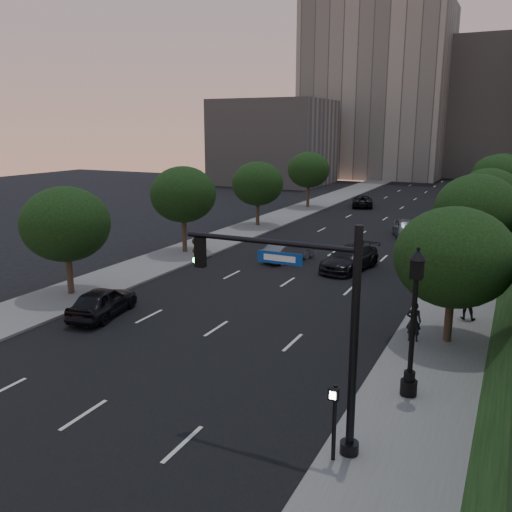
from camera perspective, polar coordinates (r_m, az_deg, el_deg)
The scene contains 27 objects.
ground at distance 22.75m, azimuth -10.64°, elevation -11.64°, with size 160.00×160.00×0.00m, color black.
road_surface at distance 49.01m, azimuth 10.57°, elevation 1.96°, with size 16.00×140.00×0.02m, color black.
sidewalk_right at distance 47.42m, azimuth 22.58°, elevation 0.85°, with size 4.50×140.00×0.15m, color slate.
sidewalk_left at distance 52.56m, azimuth -0.25°, elevation 3.03°, with size 4.50×140.00×0.15m, color slate.
office_block_left at distance 111.80m, azimuth 12.64°, elevation 16.41°, with size 26.00×20.00×32.00m, color gray.
office_block_mid at distance 118.64m, azimuth 23.46°, elevation 14.01°, with size 22.00×18.00×26.00m, color gray.
office_block_filler at distance 94.65m, azimuth 1.90°, elevation 11.86°, with size 18.00×16.00×14.00m, color gray.
tree_right_a at distance 25.13m, azimuth 20.13°, elevation -0.12°, with size 5.20×5.20×6.24m.
tree_right_b at distance 36.82m, azimuth 22.23°, elevation 4.57°, with size 5.20×5.20×6.74m.
tree_right_c at distance 49.77m, azimuth 23.28°, elevation 5.96°, with size 5.20×5.20×6.24m.
tree_right_d at distance 63.65m, azimuth 24.02°, elevation 7.73°, with size 5.20×5.20×6.74m.
tree_right_e at distance 78.64m, azimuth 24.46°, elevation 8.20°, with size 5.20×5.20×6.24m.
tree_left_a at distance 32.44m, azimuth -19.40°, elevation 3.17°, with size 5.00×5.00×6.34m.
tree_left_b at distance 41.60m, azimuth -7.67°, elevation 6.43°, with size 5.00×5.00×6.71m.
tree_left_c at distance 52.89m, azimuth 0.17°, elevation 7.62°, with size 5.00×5.00×6.34m.
tree_left_d at distance 65.71m, azimuth 5.55°, elevation 9.01°, with size 5.00×5.00×6.71m.
traffic_signal_mast at distance 15.95m, azimuth 6.47°, elevation -8.29°, with size 5.68×0.56×7.00m.
street_lamp at distance 19.90m, azimuth 16.17°, elevation -7.47°, with size 0.64×0.64×5.62m.
pedestrian_signal at distance 16.16m, azimuth 8.21°, elevation -16.34°, with size 0.30×0.33×2.50m.
sedan_near_left at distance 29.08m, azimuth -15.85°, elevation -4.65°, with size 1.86×4.62×1.57m, color black.
sedan_mid_left at distance 39.59m, azimuth 3.40°, elevation 0.51°, with size 1.53×4.39×1.45m, color slate.
sedan_far_left at distance 67.89m, azimuth 11.13°, elevation 5.69°, with size 2.39×5.18×1.44m, color black.
sedan_near_right at distance 37.50m, azimuth 9.84°, elevation -0.25°, with size 2.28×5.60×1.62m, color black.
sedan_far_right at distance 49.85m, azimuth 15.48°, elevation 2.83°, with size 1.90×4.73×1.61m, color slate.
pedestrian_a at distance 25.43m, azimuth 16.26°, elevation -6.62°, with size 0.67×0.44×1.84m, color black.
pedestrian_b at distance 29.11m, azimuth 21.36°, elevation -4.39°, with size 0.93×0.73×1.92m, color black.
pedestrian_c at distance 34.21m, azimuth 22.24°, elevation -2.16°, with size 0.94×0.39×1.60m, color black.
Camera 1 is at (12.54, -16.41, 9.55)m, focal length 38.00 mm.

